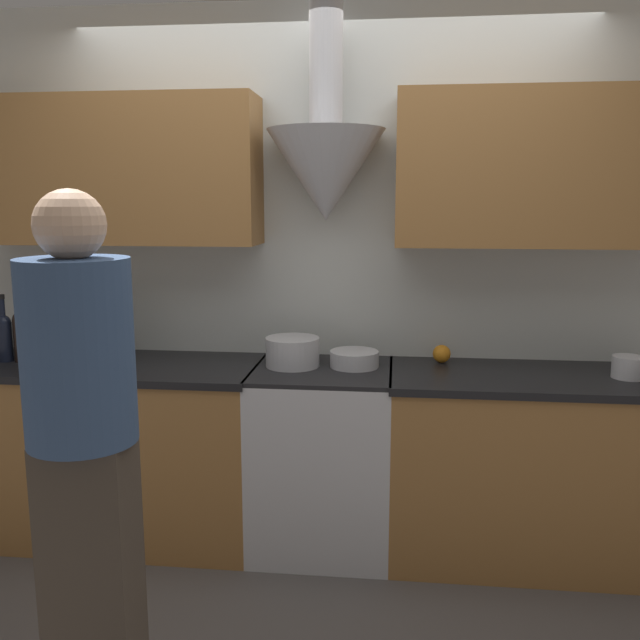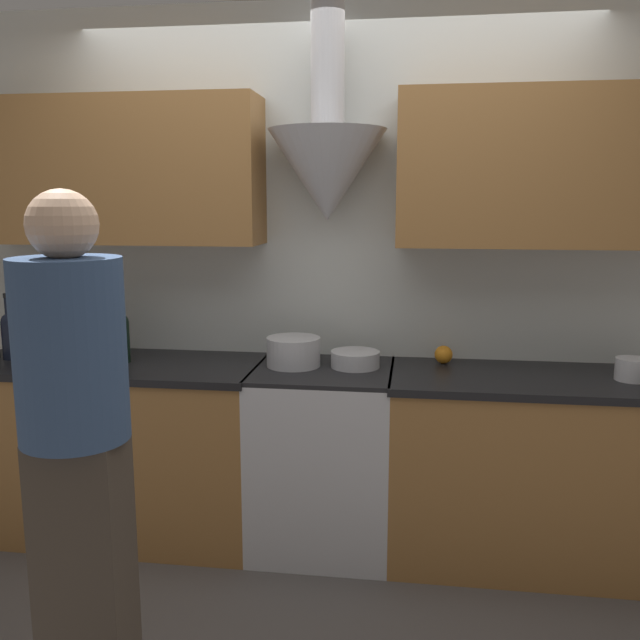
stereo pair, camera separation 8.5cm
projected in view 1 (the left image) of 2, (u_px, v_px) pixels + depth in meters
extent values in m
plane|color=#4C4744|center=(315.00, 578.00, 3.02)|extent=(12.00, 12.00, 0.00)
cube|color=silver|center=(329.00, 273.00, 3.43)|extent=(8.40, 0.06, 2.60)
cone|color=silver|center=(326.00, 176.00, 3.17)|extent=(0.55, 0.55, 0.42)
cylinder|color=silver|center=(326.00, 65.00, 3.08)|extent=(0.16, 0.16, 0.56)
cube|color=#9E6B38|center=(114.00, 171.00, 3.28)|extent=(1.41, 0.32, 0.70)
cube|color=#9E6B38|center=(535.00, 169.00, 3.06)|extent=(1.25, 0.32, 0.70)
cube|color=#9E6B38|center=(116.00, 452.00, 3.37)|extent=(1.41, 0.60, 0.85)
cube|color=black|center=(112.00, 366.00, 3.29)|extent=(1.44, 0.62, 0.03)
cube|color=#9E6B38|center=(525.00, 470.00, 3.15)|extent=(1.25, 0.60, 0.85)
cube|color=black|center=(530.00, 378.00, 3.08)|extent=(1.27, 0.62, 0.03)
cube|color=silver|center=(322.00, 460.00, 3.26)|extent=(0.65, 0.60, 0.86)
cube|color=black|center=(315.00, 492.00, 2.97)|extent=(0.46, 0.01, 0.39)
cube|color=black|center=(322.00, 371.00, 3.18)|extent=(0.65, 0.60, 0.02)
cube|color=silver|center=(328.00, 369.00, 3.45)|extent=(0.65, 0.06, 0.10)
cylinder|color=black|center=(5.00, 342.00, 3.31)|extent=(0.08, 0.08, 0.19)
sphere|color=black|center=(3.00, 322.00, 3.30)|extent=(0.07, 0.07, 0.07)
cylinder|color=black|center=(2.00, 309.00, 3.29)|extent=(0.03, 0.03, 0.10)
cylinder|color=black|center=(1.00, 297.00, 3.28)|extent=(0.03, 0.03, 0.02)
cylinder|color=black|center=(22.00, 340.00, 3.31)|extent=(0.08, 0.08, 0.21)
sphere|color=black|center=(20.00, 319.00, 3.29)|extent=(0.07, 0.07, 0.07)
cylinder|color=black|center=(19.00, 305.00, 3.28)|extent=(0.03, 0.03, 0.10)
cylinder|color=maroon|center=(18.00, 293.00, 3.27)|extent=(0.03, 0.03, 0.02)
cylinder|color=black|center=(40.00, 344.00, 3.30)|extent=(0.08, 0.08, 0.18)
sphere|color=black|center=(38.00, 325.00, 3.28)|extent=(0.08, 0.08, 0.08)
cylinder|color=black|center=(37.00, 311.00, 3.27)|extent=(0.03, 0.03, 0.10)
cylinder|color=maroon|center=(37.00, 299.00, 3.26)|extent=(0.03, 0.03, 0.02)
cylinder|color=black|center=(59.00, 342.00, 3.27)|extent=(0.08, 0.08, 0.21)
sphere|color=black|center=(58.00, 321.00, 3.26)|extent=(0.07, 0.07, 0.07)
cylinder|color=black|center=(57.00, 309.00, 3.25)|extent=(0.03, 0.03, 0.09)
cylinder|color=gold|center=(56.00, 297.00, 3.24)|extent=(0.03, 0.03, 0.02)
cylinder|color=black|center=(81.00, 344.00, 3.29)|extent=(0.08, 0.08, 0.18)
sphere|color=black|center=(80.00, 325.00, 3.27)|extent=(0.07, 0.07, 0.07)
cylinder|color=black|center=(79.00, 312.00, 3.26)|extent=(0.03, 0.03, 0.09)
cylinder|color=#234C33|center=(78.00, 301.00, 3.25)|extent=(0.03, 0.03, 0.02)
cylinder|color=black|center=(101.00, 342.00, 3.28)|extent=(0.07, 0.07, 0.20)
sphere|color=black|center=(100.00, 321.00, 3.26)|extent=(0.07, 0.07, 0.07)
cylinder|color=black|center=(99.00, 308.00, 3.25)|extent=(0.03, 0.03, 0.10)
cylinder|color=gold|center=(99.00, 295.00, 3.24)|extent=(0.03, 0.03, 0.02)
cylinder|color=black|center=(119.00, 343.00, 3.26)|extent=(0.07, 0.07, 0.20)
sphere|color=black|center=(118.00, 322.00, 3.24)|extent=(0.07, 0.07, 0.07)
cylinder|color=black|center=(117.00, 310.00, 3.23)|extent=(0.03, 0.03, 0.09)
cylinder|color=#234C33|center=(117.00, 298.00, 3.22)|extent=(0.03, 0.03, 0.02)
cylinder|color=silver|center=(293.00, 352.00, 3.22)|extent=(0.26, 0.26, 0.14)
cylinder|color=silver|center=(354.00, 359.00, 3.21)|extent=(0.23, 0.23, 0.08)
sphere|color=orange|center=(442.00, 354.00, 3.29)|extent=(0.09, 0.09, 0.09)
cylinder|color=silver|center=(629.00, 367.00, 3.00)|extent=(0.14, 0.14, 0.10)
cube|color=#473D33|center=(93.00, 585.00, 2.12)|extent=(0.28, 0.18, 0.94)
cylinder|color=#38517A|center=(78.00, 352.00, 1.99)|extent=(0.33, 0.33, 0.55)
sphere|color=#E0B28E|center=(70.00, 225.00, 1.93)|extent=(0.21, 0.21, 0.21)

